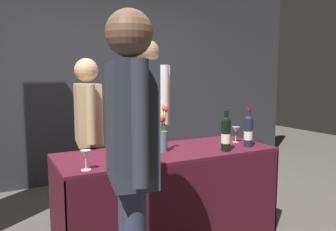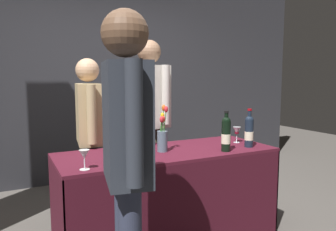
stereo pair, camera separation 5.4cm
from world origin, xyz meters
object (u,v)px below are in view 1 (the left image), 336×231
wine_glass_near_vendor (236,131)px  taster_foreground_right (131,147)px  tasting_table (168,178)px  display_bottle_0 (226,133)px  wine_glass_mid (86,156)px  flower_vase (163,136)px  vendor_presenter (148,107)px  featured_wine_bottle (248,130)px

wine_glass_near_vendor → taster_foreground_right: size_ratio=0.09×
tasting_table → display_bottle_0: size_ratio=5.39×
wine_glass_near_vendor → tasting_table: bearing=-178.8°
wine_glass_near_vendor → wine_glass_mid: bearing=-169.7°
wine_glass_near_vendor → taster_foreground_right: taster_foreground_right is taller
tasting_table → wine_glass_near_vendor: wine_glass_near_vendor is taller
flower_vase → vendor_presenter: vendor_presenter is taller
taster_foreground_right → wine_glass_near_vendor: bearing=-47.4°
tasting_table → wine_glass_near_vendor: 0.82m
tasting_table → display_bottle_0: display_bottle_0 is taller
tasting_table → wine_glass_mid: size_ratio=13.61×
wine_glass_near_vendor → flower_vase: bearing=-178.2°
flower_vase → taster_foreground_right: taster_foreground_right is taller
featured_wine_bottle → vendor_presenter: size_ratio=0.19×
display_bottle_0 → vendor_presenter: vendor_presenter is taller
taster_foreground_right → vendor_presenter: bearing=-16.4°
featured_wine_bottle → flower_vase: bearing=166.6°
wine_glass_near_vendor → flower_vase: (-0.80, -0.02, 0.02)m
wine_glass_mid → flower_vase: bearing=19.5°
flower_vase → wine_glass_near_vendor: bearing=1.8°
wine_glass_mid → taster_foreground_right: size_ratio=0.08×
vendor_presenter → taster_foreground_right: size_ratio=1.03×
featured_wine_bottle → vendor_presenter: (-0.56, 0.92, 0.16)m
flower_vase → wine_glass_mid: bearing=-160.5°
vendor_presenter → wine_glass_mid: bearing=-53.7°
vendor_presenter → wine_glass_near_vendor: bearing=28.6°
display_bottle_0 → wine_glass_mid: display_bottle_0 is taller
tasting_table → wine_glass_near_vendor: (0.74, 0.02, 0.35)m
vendor_presenter → featured_wine_bottle: bearing=20.4°
wine_glass_near_vendor → featured_wine_bottle: bearing=-98.2°
display_bottle_0 → taster_foreground_right: bearing=-150.5°
vendor_presenter → taster_foreground_right: 1.78m
display_bottle_0 → vendor_presenter: 1.02m
flower_vase → taster_foreground_right: 1.05m
tasting_table → featured_wine_bottle: (0.71, -0.19, 0.39)m
display_bottle_0 → tasting_table: bearing=150.9°
featured_wine_bottle → wine_glass_near_vendor: featured_wine_bottle is taller
tasting_table → wine_glass_near_vendor: size_ratio=12.30×
tasting_table → vendor_presenter: vendor_presenter is taller
display_bottle_0 → wine_glass_mid: 1.18m
vendor_presenter → taster_foreground_right: vendor_presenter is taller
flower_vase → featured_wine_bottle: bearing=-13.4°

